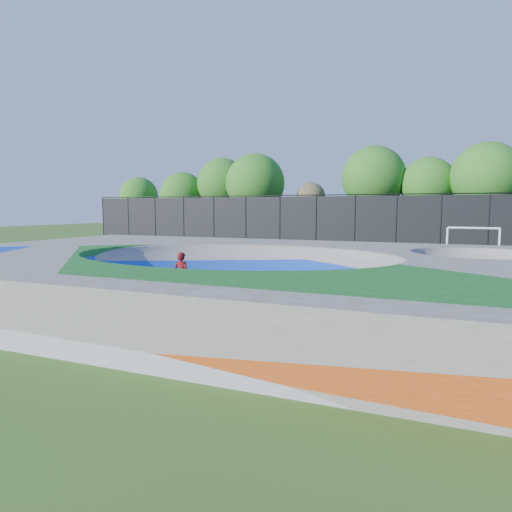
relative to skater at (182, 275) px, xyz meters
The scene contains 7 objects.
ground 1.89m from the skater, 25.12° to the left, with size 120.00×120.00×0.00m, color #305718.
skate_deck 1.72m from the skater, 25.12° to the left, with size 22.00×14.00×1.50m, color gray.
skater is the anchor object (origin of this frame).
skateboard 0.75m from the skater, ahead, with size 0.78×0.22×0.05m, color black.
soccer_goal 19.05m from the skater, 60.38° to the left, with size 2.88×0.12×1.90m.
fence 21.83m from the skater, 85.89° to the left, with size 48.09×0.09×4.04m.
treeline 27.49m from the skater, 80.67° to the left, with size 53.09×7.32×8.75m.
Camera 1 is at (6.54, -13.55, 2.99)m, focal length 32.00 mm.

